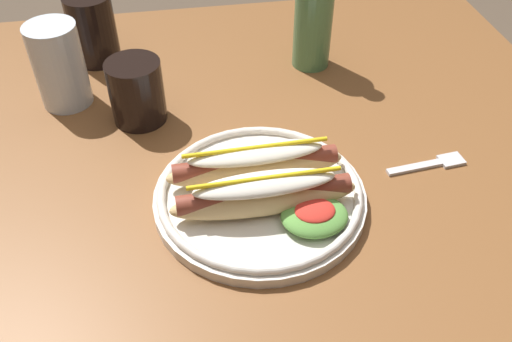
{
  "coord_description": "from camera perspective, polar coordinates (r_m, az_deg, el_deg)",
  "views": [
    {
      "loc": [
        -0.05,
        -0.62,
        1.27
      ],
      "look_at": [
        0.04,
        -0.07,
        0.77
      ],
      "focal_mm": 38.34,
      "sensor_mm": 36.0,
      "label": 1
    }
  ],
  "objects": [
    {
      "name": "extra_cup",
      "position": [
        1.05,
        -16.68,
        13.99
      ],
      "size": [
        0.08,
        0.08,
        0.12
      ],
      "primitive_type": "cylinder",
      "color": "black",
      "rests_on": "dining_table"
    },
    {
      "name": "hot_dog_plate",
      "position": [
        0.73,
        0.64,
        -1.96
      ],
      "size": [
        0.29,
        0.29,
        0.08
      ],
      "color": "silver",
      "rests_on": "dining_table"
    },
    {
      "name": "water_cup",
      "position": [
        0.94,
        -19.85,
        10.32
      ],
      "size": [
        0.08,
        0.08,
        0.14
      ],
      "primitive_type": "cylinder",
      "color": "silver",
      "rests_on": "dining_table"
    },
    {
      "name": "soda_cup",
      "position": [
        0.88,
        -12.35,
        8.09
      ],
      "size": [
        0.09,
        0.09,
        0.1
      ],
      "primitive_type": "cylinder",
      "color": "black",
      "rests_on": "dining_table"
    },
    {
      "name": "fork",
      "position": [
        0.84,
        17.88,
        0.71
      ],
      "size": [
        0.12,
        0.03,
        0.0
      ],
      "rotation": [
        0.0,
        0.0,
        0.1
      ],
      "color": "silver",
      "rests_on": "dining_table"
    },
    {
      "name": "glass_bottle",
      "position": [
        0.99,
        6.03,
        15.79
      ],
      "size": [
        0.07,
        0.07,
        0.24
      ],
      "color": "#4C7F51",
      "rests_on": "dining_table"
    },
    {
      "name": "dining_table",
      "position": [
        0.88,
        -3.28,
        -3.17
      ],
      "size": [
        1.19,
        0.99,
        0.74
      ],
      "color": "brown",
      "rests_on": "ground_plane"
    }
  ]
}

